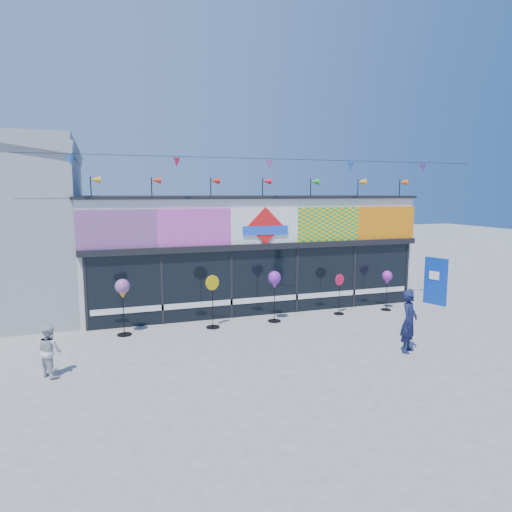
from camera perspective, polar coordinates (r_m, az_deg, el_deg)
name	(u,v)px	position (r m, az deg, el deg)	size (l,w,h in m)	color
ground	(306,345)	(12.98, 6.27, -11.06)	(80.00, 80.00, 0.00)	slate
kite_shop	(243,248)	(17.97, -1.62, 1.00)	(16.00, 5.70, 5.31)	silver
blue_sign	(435,281)	(18.55, 21.52, -2.93)	(0.41, 0.89, 1.78)	#0B35A6
spinner_0	(123,290)	(14.00, -16.33, -4.14)	(0.43, 0.43, 1.70)	black
spinner_1	(213,300)	(14.35, -5.45, -5.51)	(0.46, 0.43, 1.68)	black
spinner_2	(275,281)	(14.88, 2.33, -3.17)	(0.43, 0.43, 1.69)	black
spinner_3	(339,293)	(16.16, 10.37, -4.57)	(0.39, 0.36, 1.42)	black
spinner_4	(387,279)	(17.02, 16.08, -2.74)	(0.37, 0.37, 1.44)	black
adult_man	(409,322)	(12.84, 18.58, -7.77)	(0.61, 0.40, 1.66)	#13183B
child	(49,351)	(11.70, -24.41, -10.73)	(0.59, 0.34, 1.22)	beige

